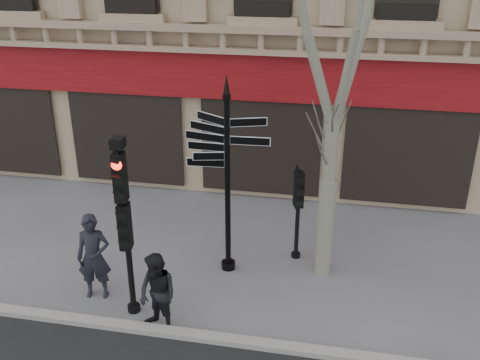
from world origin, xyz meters
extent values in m
plane|color=#5C5B60|center=(0.00, 0.00, 0.00)|extent=(80.00, 80.00, 0.00)
cube|color=gray|center=(0.00, -1.40, 0.06)|extent=(80.00, 0.25, 0.12)
cube|color=maroon|center=(0.00, 4.88, 3.60)|extent=(28.00, 0.25, 1.30)
cube|color=#876E57|center=(0.00, 4.65, 4.57)|extent=(28.00, 0.35, 0.74)
cylinder|color=black|center=(-0.12, 1.06, 2.00)|extent=(0.12, 0.12, 4.00)
cylinder|color=black|center=(-0.12, 1.06, 0.09)|extent=(0.31, 0.31, 0.18)
cone|color=black|center=(-0.12, 1.06, 4.31)|extent=(0.13, 0.13, 0.40)
cylinder|color=black|center=(-1.68, -0.83, 1.71)|extent=(0.12, 0.12, 3.43)
cylinder|color=black|center=(-1.68, -0.83, 0.07)|extent=(0.25, 0.25, 0.14)
cube|color=black|center=(-1.68, -0.83, 1.98)|extent=(0.45, 0.36, 0.93)
cube|color=black|center=(-1.68, -0.83, 2.99)|extent=(0.45, 0.36, 0.93)
sphere|color=#FF0C05|center=(-1.68, -0.83, 3.24)|extent=(0.20, 0.20, 0.20)
cube|color=black|center=(-1.68, -0.83, 3.63)|extent=(0.26, 0.31, 0.20)
cylinder|color=black|center=(1.35, 1.85, 1.11)|extent=(0.11, 0.11, 2.22)
cylinder|color=black|center=(1.35, 1.85, 0.06)|extent=(0.23, 0.23, 0.12)
cube|color=black|center=(1.35, 1.85, 1.80)|extent=(0.44, 0.37, 0.84)
cylinder|color=gray|center=(2.01, 1.33, 1.14)|extent=(0.37, 0.37, 2.28)
cylinder|color=gray|center=(2.01, 1.33, 2.91)|extent=(0.29, 0.29, 1.45)
imported|color=black|center=(-2.62, -0.47, 0.95)|extent=(0.77, 0.60, 1.90)
imported|color=black|center=(-0.96, -1.30, 0.83)|extent=(1.01, 0.94, 1.67)
camera|label=1|loc=(2.14, -9.13, 6.85)|focal=40.00mm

